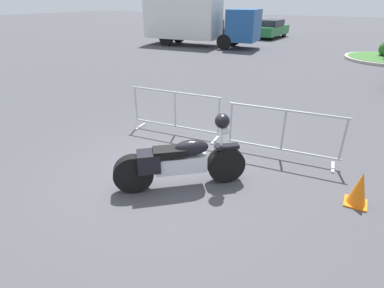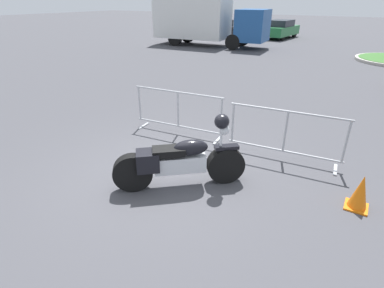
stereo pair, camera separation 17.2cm
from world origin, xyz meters
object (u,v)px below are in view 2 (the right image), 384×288
(motorcycle, at_px, (180,161))
(parked_car_green, at_px, (281,29))
(crowd_barrier_near, at_px, (178,112))
(traffic_cone, at_px, (360,192))
(box_truck, at_px, (204,20))
(crowd_barrier_far, at_px, (285,135))
(pedestrian, at_px, (235,28))
(parked_car_white, at_px, (218,25))
(parked_car_black, at_px, (245,28))

(motorcycle, relative_size, parked_car_green, 0.44)
(crowd_barrier_near, xyz_separation_m, traffic_cone, (4.04, -0.96, -0.27))
(box_truck, bearing_deg, motorcycle, -66.89)
(crowd_barrier_far, xyz_separation_m, pedestrian, (-8.76, 17.52, 0.36))
(parked_car_white, bearing_deg, traffic_cone, -142.96)
(pedestrian, bearing_deg, parked_car_black, -110.96)
(motorcycle, xyz_separation_m, parked_car_black, (-7.62, 21.75, 0.21))
(crowd_barrier_far, distance_m, pedestrian, 19.60)
(crowd_barrier_far, bearing_deg, box_truck, 124.69)
(box_truck, bearing_deg, crowd_barrier_near, -67.87)
(parked_car_white, xyz_separation_m, parked_car_green, (5.76, -0.07, -0.05))
(parked_car_green, bearing_deg, box_truck, 159.53)
(crowd_barrier_far, distance_m, box_truck, 16.51)
(parked_car_black, bearing_deg, parked_car_green, -72.81)
(crowd_barrier_near, height_order, crowd_barrier_far, same)
(parked_car_black, height_order, pedestrian, pedestrian)
(parked_car_white, distance_m, parked_car_green, 5.76)
(crowd_barrier_far, xyz_separation_m, parked_car_green, (-6.02, 20.47, 0.16))
(box_truck, xyz_separation_m, traffic_cone, (10.85, -14.51, -1.35))
(motorcycle, xyz_separation_m, parked_car_green, (-4.74, 22.35, 0.22))
(crowd_barrier_near, relative_size, crowd_barrier_far, 1.00)
(parked_car_green, xyz_separation_m, pedestrian, (-2.74, -2.95, 0.20))
(box_truck, distance_m, traffic_cone, 18.17)
(motorcycle, xyz_separation_m, crowd_barrier_far, (1.28, 1.88, 0.06))
(crowd_barrier_near, distance_m, parked_car_black, 20.86)
(parked_car_green, distance_m, pedestrian, 4.03)
(crowd_barrier_far, height_order, box_truck, box_truck)
(traffic_cone, bearing_deg, motorcycle, -161.68)
(parked_car_black, bearing_deg, pedestrian, -171.27)
(parked_car_white, xyz_separation_m, traffic_cone, (13.26, -21.50, -0.48))
(parked_car_green, distance_m, traffic_cone, 22.71)
(box_truck, height_order, parked_car_black, box_truck)
(parked_car_white, height_order, traffic_cone, parked_car_white)
(box_truck, distance_m, parked_car_white, 7.44)
(motorcycle, relative_size, box_truck, 0.24)
(box_truck, bearing_deg, parked_car_green, 59.56)
(parked_car_green, height_order, traffic_cone, parked_car_green)
(crowd_barrier_far, relative_size, pedestrian, 1.36)
(crowd_barrier_near, distance_m, traffic_cone, 4.16)
(motorcycle, bearing_deg, box_truck, 77.47)
(parked_car_white, relative_size, traffic_cone, 7.79)
(motorcycle, height_order, box_truck, box_truck)
(motorcycle, height_order, parked_car_black, parked_car_black)
(crowd_barrier_far, bearing_deg, motorcycle, -124.30)
(traffic_cone, bearing_deg, parked_car_green, 109.28)
(motorcycle, height_order, parked_car_white, parked_car_white)
(parked_car_black, xyz_separation_m, parked_car_green, (2.88, 0.60, 0.01))
(motorcycle, bearing_deg, parked_car_black, 69.08)
(parked_car_green, bearing_deg, parked_car_black, 107.19)
(motorcycle, relative_size, crowd_barrier_near, 0.82)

